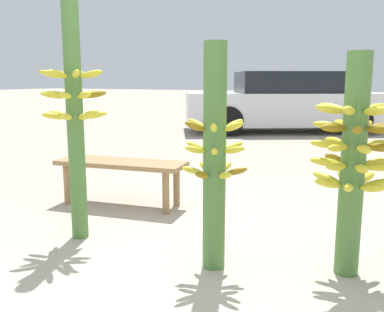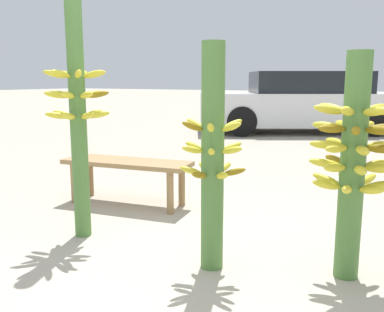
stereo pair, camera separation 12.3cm
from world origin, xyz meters
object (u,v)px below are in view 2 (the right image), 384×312
object	(u,v)px
banana_stalk_left	(78,113)
parked_car	(301,103)
banana_stalk_center	(213,158)
banana_stalk_right	(353,161)
market_bench	(127,168)

from	to	relation	value
banana_stalk_left	parked_car	bearing A→B (deg)	92.75
banana_stalk_left	parked_car	size ratio (longest dim) A/B	0.38
banana_stalk_center	banana_stalk_right	distance (m)	0.79
banana_stalk_right	banana_stalk_center	bearing A→B (deg)	-159.86
banana_stalk_center	market_bench	bearing A→B (deg)	147.29
banana_stalk_right	market_bench	bearing A→B (deg)	164.72
parked_car	banana_stalk_center	bearing A→B (deg)	162.16
banana_stalk_right	market_bench	size ratio (longest dim) A/B	1.05
banana_stalk_left	parked_car	distance (m)	7.09
market_bench	banana_stalk_center	bearing A→B (deg)	-41.43
banana_stalk_center	market_bench	size ratio (longest dim) A/B	1.10
banana_stalk_center	parked_car	size ratio (longest dim) A/B	0.30
banana_stalk_left	banana_stalk_center	bearing A→B (deg)	-1.15
banana_stalk_left	market_bench	distance (m)	1.00
banana_stalk_left	banana_stalk_center	distance (m)	1.09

